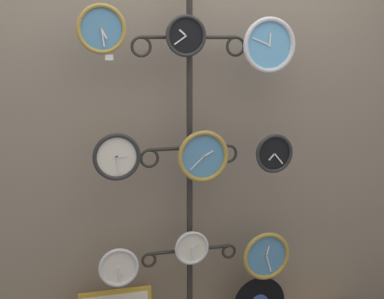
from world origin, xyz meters
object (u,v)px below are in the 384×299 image
object	(u,v)px
clock_middle_center	(203,156)
clock_top_center	(186,36)
clock_bottom_left	(119,267)
clock_middle_left	(117,157)
clock_top_left	(101,29)
clock_bottom_center	(191,248)
clock_top_right	(269,45)
display_stand	(190,224)
clock_middle_right	(274,153)
clock_bottom_right	(266,256)

from	to	relation	value
clock_middle_center	clock_top_center	bearing A→B (deg)	171.10
clock_bottom_left	clock_middle_left	bearing A→B (deg)	61.42
clock_middle_left	clock_middle_center	bearing A→B (deg)	-0.86
clock_top_left	clock_bottom_center	world-z (taller)	clock_top_left
clock_top_left	clock_bottom_left	size ratio (longest dim) A/B	1.12
clock_top_right	clock_top_left	bearing A→B (deg)	-179.74
clock_bottom_center	clock_bottom_left	bearing A→B (deg)	-175.31
clock_top_right	clock_middle_left	size ratio (longest dim) A/B	1.19
clock_top_center	display_stand	bearing A→B (deg)	63.02
clock_middle_center	clock_middle_left	bearing A→B (deg)	179.14
clock_top_right	clock_bottom_center	size ratio (longest dim) A/B	1.53
clock_top_left	clock_middle_left	size ratio (longest dim) A/B	0.98
display_stand	clock_bottom_center	size ratio (longest dim) A/B	10.58
clock_top_left	clock_middle_right	distance (m)	1.15
display_stand	clock_top_left	bearing A→B (deg)	-167.59
clock_top_right	clock_middle_left	world-z (taller)	clock_top_right
clock_middle_left	clock_middle_right	distance (m)	0.87
clock_bottom_right	clock_bottom_left	bearing A→B (deg)	-179.87
clock_top_left	clock_middle_center	bearing A→B (deg)	0.71
clock_middle_left	clock_middle_right	world-z (taller)	clock_middle_left
clock_bottom_center	clock_top_left	bearing A→B (deg)	-176.15
clock_top_left	clock_bottom_right	xyz separation A→B (m)	(0.90, -0.00, -1.27)
clock_top_left	clock_top_center	world-z (taller)	clock_top_left
clock_middle_left	clock_top_center	bearing A→B (deg)	1.11
clock_top_right	clock_bottom_right	bearing A→B (deg)	-16.98
clock_top_center	clock_bottom_right	distance (m)	1.33
display_stand	clock_middle_right	distance (m)	0.62
clock_top_center	clock_bottom_left	size ratio (longest dim) A/B	0.99
display_stand	clock_middle_center	bearing A→B (deg)	-63.64
clock_top_center	clock_bottom_left	distance (m)	1.27
clock_top_right	clock_middle_left	xyz separation A→B (m)	(-0.83, 0.01, -0.56)
clock_middle_center	clock_bottom_right	xyz separation A→B (m)	(0.38, -0.01, -0.61)
clock_top_center	clock_bottom_right	world-z (taller)	clock_top_center
clock_middle_left	clock_bottom_left	xyz separation A→B (m)	(-0.01, -0.02, -0.60)
display_stand	clock_middle_left	world-z (taller)	display_stand
clock_middle_center	clock_middle_right	size ratio (longest dim) A/B	1.29
clock_middle_center	clock_bottom_center	world-z (taller)	clock_middle_center
display_stand	clock_bottom_center	distance (m)	0.14
clock_middle_center	clock_bottom_left	size ratio (longest dim) A/B	1.31
clock_top_center	clock_bottom_center	size ratio (longest dim) A/B	1.10
clock_top_center	clock_middle_right	world-z (taller)	clock_top_center
clock_top_center	clock_top_right	size ratio (longest dim) A/B	0.72
clock_bottom_left	clock_middle_center	bearing A→B (deg)	1.13
clock_top_right	clock_bottom_center	distance (m)	1.19
clock_middle_right	clock_bottom_right	world-z (taller)	clock_middle_right
clock_bottom_right	clock_top_left	bearing A→B (deg)	179.94
clock_middle_left	clock_bottom_center	xyz separation A→B (m)	(0.41, 0.02, -0.55)
clock_middle_left	clock_top_left	bearing A→B (deg)	-166.99
display_stand	clock_bottom_left	distance (m)	0.47
clock_top_left	clock_bottom_left	world-z (taller)	clock_top_left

